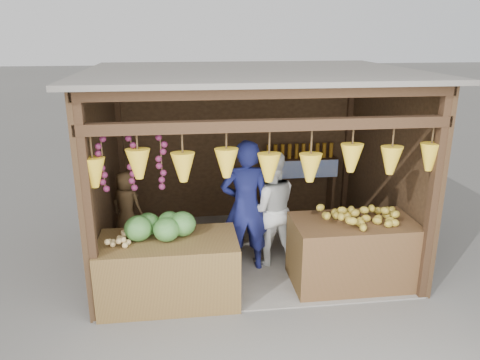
# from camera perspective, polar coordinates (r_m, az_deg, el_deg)

# --- Properties ---
(ground) EXTENTS (80.00, 80.00, 0.00)m
(ground) POSITION_cam_1_polar(r_m,az_deg,el_deg) (7.01, 1.15, -8.89)
(ground) COLOR #514F49
(ground) RESTS_ON ground
(stall_structure) EXTENTS (4.30, 3.30, 2.66)m
(stall_structure) POSITION_cam_1_polar(r_m,az_deg,el_deg) (6.39, 1.00, 4.38)
(stall_structure) COLOR slate
(stall_structure) RESTS_ON ground
(back_shelf) EXTENTS (1.25, 0.32, 1.32)m
(back_shelf) POSITION_cam_1_polar(r_m,az_deg,el_deg) (8.06, 7.26, 1.26)
(back_shelf) COLOR #382314
(back_shelf) RESTS_ON ground
(counter_left) EXTENTS (1.64, 0.85, 0.80)m
(counter_left) POSITION_cam_1_polar(r_m,az_deg,el_deg) (5.78, -8.62, -10.80)
(counter_left) COLOR #533B1B
(counter_left) RESTS_ON ground
(counter_right) EXTENTS (1.53, 0.85, 0.87)m
(counter_right) POSITION_cam_1_polar(r_m,az_deg,el_deg) (6.23, 13.46, -8.57)
(counter_right) COLOR #483318
(counter_right) RESTS_ON ground
(stool) EXTENTS (0.28, 0.28, 0.27)m
(stool) POSITION_cam_1_polar(r_m,az_deg,el_deg) (7.13, -13.28, -7.71)
(stool) COLOR black
(stool) RESTS_ON ground
(man_standing) EXTENTS (0.68, 0.45, 1.82)m
(man_standing) POSITION_cam_1_polar(r_m,az_deg,el_deg) (6.22, 0.67, -3.27)
(man_standing) COLOR #151A52
(man_standing) RESTS_ON ground
(woman_standing) EXTENTS (0.83, 0.67, 1.62)m
(woman_standing) POSITION_cam_1_polar(r_m,az_deg,el_deg) (6.46, 3.65, -3.47)
(woman_standing) COLOR silver
(woman_standing) RESTS_ON ground
(vendor_seated) EXTENTS (0.58, 0.52, 0.99)m
(vendor_seated) POSITION_cam_1_polar(r_m,az_deg,el_deg) (6.89, -13.65, -2.97)
(vendor_seated) COLOR #523A20
(vendor_seated) RESTS_ON stool
(melon_pile) EXTENTS (1.00, 0.50, 0.32)m
(melon_pile) POSITION_cam_1_polar(r_m,az_deg,el_deg) (5.63, -9.71, -5.36)
(melon_pile) COLOR #154F15
(melon_pile) RESTS_ON counter_left
(tanfruit_pile) EXTENTS (0.34, 0.40, 0.13)m
(tanfruit_pile) POSITION_cam_1_polar(r_m,az_deg,el_deg) (5.62, -14.64, -6.83)
(tanfruit_pile) COLOR #A8814D
(tanfruit_pile) RESTS_ON counter_left
(mango_pile) EXTENTS (1.40, 0.64, 0.22)m
(mango_pile) POSITION_cam_1_polar(r_m,az_deg,el_deg) (5.98, 14.32, -4.07)
(mango_pile) COLOR #C46F1A
(mango_pile) RESTS_ON counter_right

